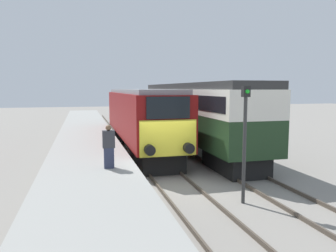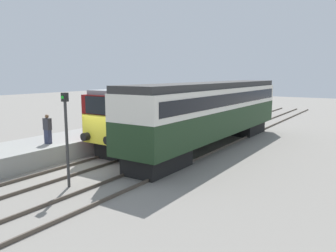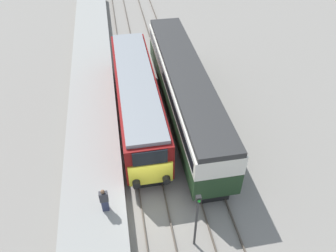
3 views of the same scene
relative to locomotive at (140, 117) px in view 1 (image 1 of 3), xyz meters
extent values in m
plane|color=gray|center=(0.00, -7.64, -2.14)|extent=(120.00, 120.00, 0.00)
cube|color=gray|center=(-3.30, 0.36, -1.66)|extent=(3.50, 50.00, 0.96)
cube|color=#4C4238|center=(-0.72, -2.64, -2.07)|extent=(0.07, 60.00, 0.14)
cube|color=#4C4238|center=(0.72, -2.64, -2.07)|extent=(0.07, 60.00, 0.14)
cube|color=#4C4238|center=(2.68, -2.64, -2.07)|extent=(0.07, 60.00, 0.14)
cube|color=#4C4238|center=(4.12, -2.64, -2.07)|extent=(0.07, 60.00, 0.14)
cube|color=black|center=(0.00, -4.29, -1.64)|extent=(2.03, 4.00, 1.00)
cube|color=black|center=(0.00, 4.38, -1.64)|extent=(2.03, 4.00, 1.00)
cube|color=maroon|center=(0.00, 0.04, 0.16)|extent=(2.70, 13.67, 2.59)
cube|color=yellow|center=(0.00, -6.83, -0.36)|extent=(2.48, 0.10, 1.56)
cube|color=black|center=(0.00, -6.83, 0.94)|extent=(1.89, 0.10, 0.93)
cube|color=gray|center=(0.00, 0.04, 1.57)|extent=(2.38, 13.12, 0.24)
cylinder|color=black|center=(-0.85, -7.04, -0.79)|extent=(0.44, 0.35, 0.44)
cylinder|color=black|center=(0.85, -7.04, -0.79)|extent=(0.44, 0.35, 0.44)
cube|color=black|center=(3.40, -6.22, -1.67)|extent=(1.89, 3.60, 0.95)
cube|color=black|center=(3.40, 6.04, -1.67)|extent=(1.89, 3.60, 0.95)
cube|color=#1E381E|center=(3.40, -0.09, -0.38)|extent=(2.70, 16.66, 1.61)
cube|color=silver|center=(3.40, -0.09, 1.06)|extent=(2.71, 16.66, 1.27)
cube|color=black|center=(3.40, -0.09, 1.06)|extent=(2.75, 16.00, 0.70)
cube|color=#2D2D2D|center=(3.40, -0.09, 1.87)|extent=(2.48, 16.66, 0.36)
cube|color=#2D334C|center=(-2.60, -8.13, -0.80)|extent=(0.36, 0.24, 0.76)
cube|color=#333338|center=(-2.60, -8.13, -0.11)|extent=(0.44, 0.26, 0.63)
sphere|color=brown|center=(-2.60, -8.13, 0.31)|extent=(0.21, 0.21, 0.21)
cylinder|color=#333333|center=(1.70, -10.35, -0.34)|extent=(0.12, 0.12, 3.60)
cube|color=black|center=(1.70, -10.35, 1.64)|extent=(0.24, 0.20, 0.36)
sphere|color=green|center=(1.70, -10.46, 1.64)|extent=(0.14, 0.14, 0.14)
camera|label=1|loc=(-3.51, -20.11, 1.73)|focal=35.00mm
camera|label=2|loc=(12.49, -19.08, 2.55)|focal=35.00mm
camera|label=3|loc=(-1.19, -18.77, 13.52)|focal=35.00mm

